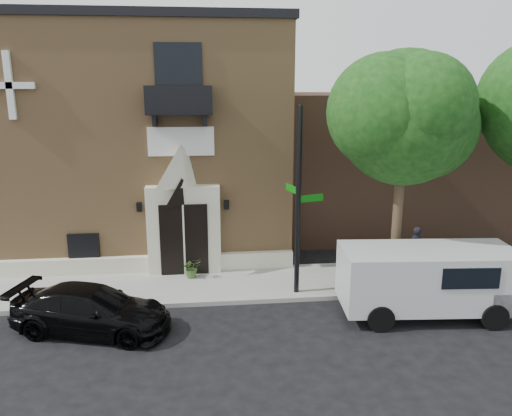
{
  "coord_description": "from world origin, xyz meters",
  "views": [
    {
      "loc": [
        -0.27,
        -14.65,
        6.87
      ],
      "look_at": [
        1.53,
        2.0,
        2.67
      ],
      "focal_mm": 35.0,
      "sensor_mm": 36.0,
      "label": 1
    }
  ],
  "objects_px": {
    "black_sedan": "(92,310)",
    "fire_hydrant": "(381,280)",
    "dumpster": "(471,267)",
    "street_sign": "(298,202)",
    "cargo_van": "(434,279)",
    "pedestrian_near": "(415,248)"
  },
  "relations": [
    {
      "from": "black_sedan",
      "to": "fire_hydrant",
      "type": "bearing_deg",
      "value": -64.66
    },
    {
      "from": "black_sedan",
      "to": "dumpster",
      "type": "xyz_separation_m",
      "value": [
        12.2,
        1.66,
        0.17
      ]
    },
    {
      "from": "fire_hydrant",
      "to": "black_sedan",
      "type": "bearing_deg",
      "value": -170.5
    },
    {
      "from": "black_sedan",
      "to": "street_sign",
      "type": "distance_m",
      "value": 6.97
    },
    {
      "from": "cargo_van",
      "to": "street_sign",
      "type": "bearing_deg",
      "value": 158.44
    },
    {
      "from": "fire_hydrant",
      "to": "dumpster",
      "type": "distance_m",
      "value": 3.2
    },
    {
      "from": "black_sedan",
      "to": "cargo_van",
      "type": "height_order",
      "value": "cargo_van"
    },
    {
      "from": "cargo_van",
      "to": "street_sign",
      "type": "xyz_separation_m",
      "value": [
        -3.81,
        1.84,
        2.04
      ]
    },
    {
      "from": "black_sedan",
      "to": "pedestrian_near",
      "type": "relative_size",
      "value": 2.82
    },
    {
      "from": "cargo_van",
      "to": "pedestrian_near",
      "type": "bearing_deg",
      "value": 79.1
    },
    {
      "from": "street_sign",
      "to": "fire_hydrant",
      "type": "distance_m",
      "value": 3.88
    },
    {
      "from": "black_sedan",
      "to": "fire_hydrant",
      "type": "distance_m",
      "value": 9.14
    },
    {
      "from": "dumpster",
      "to": "cargo_van",
      "type": "bearing_deg",
      "value": -133.8
    },
    {
      "from": "cargo_van",
      "to": "dumpster",
      "type": "height_order",
      "value": "cargo_van"
    },
    {
      "from": "fire_hydrant",
      "to": "dumpster",
      "type": "relative_size",
      "value": 0.36
    },
    {
      "from": "dumpster",
      "to": "pedestrian_near",
      "type": "distance_m",
      "value": 2.15
    },
    {
      "from": "pedestrian_near",
      "to": "black_sedan",
      "type": "bearing_deg",
      "value": -2.29
    },
    {
      "from": "cargo_van",
      "to": "pedestrian_near",
      "type": "distance_m",
      "value": 3.59
    },
    {
      "from": "black_sedan",
      "to": "fire_hydrant",
      "type": "height_order",
      "value": "black_sedan"
    },
    {
      "from": "cargo_van",
      "to": "black_sedan",
      "type": "bearing_deg",
      "value": -175.99
    },
    {
      "from": "street_sign",
      "to": "pedestrian_near",
      "type": "relative_size",
      "value": 3.79
    },
    {
      "from": "black_sedan",
      "to": "street_sign",
      "type": "bearing_deg",
      "value": -57.98
    }
  ]
}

